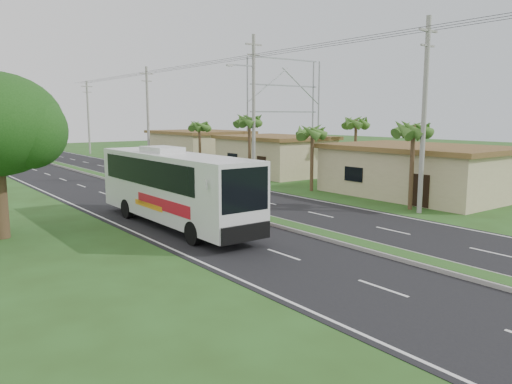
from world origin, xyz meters
TOP-DOWN VIEW (x-y plane):
  - ground at (0.00, 0.00)m, footprint 180.00×180.00m
  - road_asphalt at (0.00, 20.00)m, footprint 14.00×160.00m
  - median_strip at (0.00, 20.00)m, footprint 1.20×160.00m
  - lane_edge_left at (-6.70, 20.00)m, footprint 0.12×160.00m
  - lane_edge_right at (6.70, 20.00)m, footprint 0.12×160.00m
  - shop_near at (14.00, 6.00)m, footprint 8.60×12.60m
  - shop_mid at (14.00, 22.00)m, footprint 7.60×10.60m
  - shop_far at (14.00, 36.00)m, footprint 8.60×11.60m
  - palm_verge_a at (9.00, 3.00)m, footprint 2.40×2.40m
  - palm_verge_b at (9.40, 12.00)m, footprint 2.40×2.40m
  - palm_verge_c at (8.80, 19.00)m, footprint 2.40×2.40m
  - palm_verge_d at (9.30, 28.00)m, footprint 2.40×2.40m
  - palm_behind_shop at (17.50, 15.00)m, footprint 2.40×2.40m
  - utility_pole_a at (8.50, 2.00)m, footprint 1.60×0.28m
  - utility_pole_b at (8.47, 18.00)m, footprint 3.20×0.28m
  - utility_pole_c at (8.50, 38.00)m, footprint 1.60×0.28m
  - utility_pole_d at (8.50, 58.00)m, footprint 1.60×0.28m
  - billboard_lattice at (22.00, 30.00)m, footprint 10.18×1.18m
  - coach_bus_main at (-4.47, 7.47)m, footprint 2.67×12.34m
  - coach_bus_far at (-3.50, 49.69)m, footprint 2.80×11.27m
  - motorcyclist at (-2.00, 9.87)m, footprint 1.61×0.72m

SIDE VIEW (x-z plane):
  - ground at x=0.00m, z-range 0.00..0.00m
  - lane_edge_left at x=-6.70m, z-range 0.00..0.00m
  - lane_edge_right at x=6.70m, z-range 0.00..0.00m
  - road_asphalt at x=0.00m, z-range 0.00..0.02m
  - median_strip at x=0.00m, z-range 0.01..0.20m
  - motorcyclist at x=-2.00m, z-range -0.25..2.22m
  - shop_near at x=14.00m, z-range 0.02..3.54m
  - coach_bus_far at x=-3.50m, z-range 0.22..3.48m
  - shop_mid at x=14.00m, z-range 0.02..3.69m
  - shop_far at x=14.00m, z-range 0.02..3.84m
  - coach_bus_main at x=-4.47m, z-range 0.20..4.18m
  - palm_verge_b at x=9.40m, z-range 1.83..6.88m
  - palm_verge_d at x=9.30m, z-range 1.92..7.17m
  - palm_verge_a at x=9.00m, z-range 2.02..7.47m
  - palm_behind_shop at x=17.50m, z-range 2.11..7.76m
  - palm_verge_c at x=8.80m, z-range 2.20..8.05m
  - utility_pole_d at x=8.50m, z-range 0.17..10.67m
  - utility_pole_a at x=8.50m, z-range 0.17..11.17m
  - utility_pole_c at x=8.50m, z-range 0.17..11.17m
  - utility_pole_b at x=8.47m, z-range 0.26..12.26m
  - billboard_lattice at x=22.00m, z-range 0.79..12.86m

